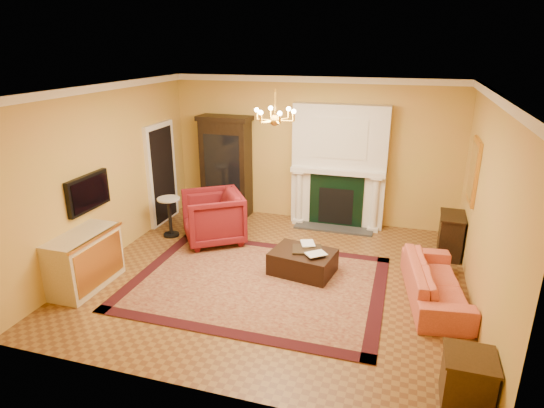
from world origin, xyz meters
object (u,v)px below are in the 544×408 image
at_px(coral_sofa, 436,276).
at_px(pedestal_table, 170,214).
at_px(wingback_armchair, 213,215).
at_px(commode, 84,260).
at_px(console_table, 450,236).
at_px(end_table, 467,381).
at_px(leather_ottoman, 303,262).
at_px(china_cabinet, 226,169).

bearing_deg(coral_sofa, pedestal_table, 70.34).
bearing_deg(wingback_armchair, coral_sofa, 42.06).
height_order(commode, console_table, commode).
distance_m(end_table, leather_ottoman, 3.29).
distance_m(pedestal_table, commode, 2.18).
xyz_separation_m(china_cabinet, console_table, (4.62, -0.86, -0.67)).
relative_size(wingback_armchair, leather_ottoman, 1.08).
xyz_separation_m(end_table, leather_ottoman, (-2.30, 2.34, -0.08)).
bearing_deg(wingback_armchair, end_table, 19.87).
relative_size(end_table, console_table, 0.75).
xyz_separation_m(pedestal_table, commode, (-0.29, -2.16, -0.01)).
height_order(pedestal_table, commode, commode).
distance_m(pedestal_table, coral_sofa, 5.02).
relative_size(pedestal_table, leather_ottoman, 0.79).
distance_m(wingback_armchair, leather_ottoman, 2.10).
distance_m(wingback_armchair, coral_sofa, 4.12).
distance_m(wingback_armchair, end_table, 5.26).
height_order(commode, leather_ottoman, commode).
xyz_separation_m(china_cabinet, end_table, (4.56, -4.60, -0.76)).
bearing_deg(commode, wingback_armchair, 61.00).
bearing_deg(end_table, leather_ottoman, 134.52).
bearing_deg(leather_ottoman, china_cabinet, 144.59).
xyz_separation_m(wingback_armchair, commode, (-1.22, -2.16, -0.10)).
xyz_separation_m(coral_sofa, end_table, (0.24, -2.10, -0.10)).
bearing_deg(china_cabinet, commode, -101.79).
height_order(wingback_armchair, pedestal_table, wingback_armchair).
bearing_deg(wingback_armchair, commode, -63.32).
distance_m(commode, coral_sofa, 5.34).
relative_size(commode, coral_sofa, 0.62).
relative_size(coral_sofa, console_table, 2.58).
relative_size(end_table, leather_ottoman, 0.57).
relative_size(china_cabinet, end_table, 3.69).
relative_size(wingback_armchair, console_table, 1.44).
bearing_deg(console_table, commode, -150.92).
distance_m(china_cabinet, console_table, 4.74).
bearing_deg(commode, end_table, -9.42).
relative_size(china_cabinet, leather_ottoman, 2.08).
relative_size(pedestal_table, console_table, 1.05).
xyz_separation_m(china_cabinet, leather_ottoman, (2.25, -2.26, -0.84)).
xyz_separation_m(china_cabinet, pedestal_table, (-0.60, -1.49, -0.58)).
xyz_separation_m(console_table, leather_ottoman, (-2.36, -1.40, -0.17)).
height_order(china_cabinet, wingback_armchair, china_cabinet).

